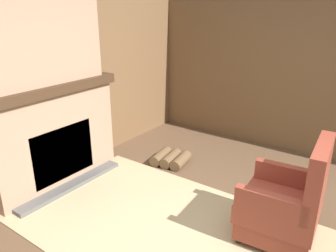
{
  "coord_description": "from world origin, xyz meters",
  "views": [
    {
      "loc": [
        0.75,
        -2.17,
        2.1
      ],
      "look_at": [
        -1.13,
        0.48,
        0.9
      ],
      "focal_mm": 35.0,
      "sensor_mm": 36.0,
      "label": 1
    }
  ],
  "objects_px": {
    "armchair": "(285,206)",
    "firewood_stack": "(171,159)",
    "oil_lamp_vase": "(10,80)",
    "storage_case": "(53,76)"
  },
  "relations": [
    {
      "from": "armchair",
      "to": "firewood_stack",
      "type": "relative_size",
      "value": 1.97
    },
    {
      "from": "armchair",
      "to": "oil_lamp_vase",
      "type": "relative_size",
      "value": 3.69
    },
    {
      "from": "armchair",
      "to": "firewood_stack",
      "type": "height_order",
      "value": "armchair"
    },
    {
      "from": "firewood_stack",
      "to": "armchair",
      "type": "bearing_deg",
      "value": -20.98
    },
    {
      "from": "firewood_stack",
      "to": "oil_lamp_vase",
      "type": "xyz_separation_m",
      "value": [
        -0.91,
        -1.63,
        1.29
      ]
    },
    {
      "from": "armchair",
      "to": "storage_case",
      "type": "relative_size",
      "value": 4.02
    },
    {
      "from": "armchair",
      "to": "oil_lamp_vase",
      "type": "bearing_deg",
      "value": 15.01
    },
    {
      "from": "oil_lamp_vase",
      "to": "storage_case",
      "type": "bearing_deg",
      "value": 89.99
    },
    {
      "from": "armchair",
      "to": "storage_case",
      "type": "bearing_deg",
      "value": 4.69
    },
    {
      "from": "firewood_stack",
      "to": "oil_lamp_vase",
      "type": "height_order",
      "value": "oil_lamp_vase"
    }
  ]
}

